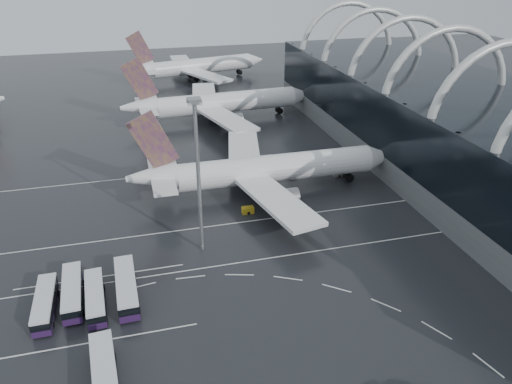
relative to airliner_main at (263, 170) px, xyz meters
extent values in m
plane|color=black|center=(-11.66, -24.76, -5.29)|extent=(420.00, 420.00, 0.00)
cube|color=slate|center=(50.34, -4.76, -2.29)|extent=(42.00, 160.00, 6.00)
cube|color=black|center=(50.34, -4.76, 7.71)|extent=(42.00, 160.00, 14.00)
torus|color=silver|center=(46.34, -15.76, 12.71)|extent=(33.80, 1.80, 33.80)
torus|color=silver|center=(46.34, 3.24, 12.71)|extent=(33.80, 1.80, 33.80)
torus|color=silver|center=(46.34, 22.24, 12.71)|extent=(33.80, 1.80, 33.80)
torus|color=silver|center=(46.34, 41.24, 12.71)|extent=(33.80, 1.80, 33.80)
torus|color=silver|center=(46.34, 60.24, 12.71)|extent=(33.80, 1.80, 33.80)
cube|color=white|center=(-11.66, -26.76, -5.29)|extent=(120.00, 0.25, 0.01)
cube|color=white|center=(-11.66, -12.76, -5.29)|extent=(120.00, 0.25, 0.01)
cube|color=white|center=(-11.66, 15.24, -5.29)|extent=(120.00, 0.25, 0.01)
cube|color=white|center=(-35.66, -40.76, -5.29)|extent=(28.00, 0.25, 0.01)
cube|color=white|center=(-35.66, -24.76, -5.29)|extent=(28.00, 0.25, 0.01)
cylinder|color=white|center=(3.18, 0.00, 0.19)|extent=(44.94, 6.28, 6.24)
cone|color=white|center=(28.88, -0.03, 0.19)|extent=(6.46, 6.25, 6.24)
cone|color=white|center=(-24.66, 0.02, 1.27)|extent=(10.77, 6.25, 6.24)
cube|color=#49196C|center=(-23.59, 0.02, 9.23)|extent=(10.37, 0.66, 13.23)
cube|color=white|center=(-22.51, 0.02, 1.27)|extent=(4.86, 19.37, 0.54)
cube|color=white|center=(-1.13, -13.45, -0.45)|extent=(12.94, 27.88, 0.86)
cube|color=white|center=(-1.11, 13.45, -0.45)|extent=(12.98, 27.88, 0.86)
cylinder|color=slate|center=(2.10, -9.69, -2.39)|extent=(5.92, 3.66, 3.66)
cylinder|color=slate|center=(2.12, 9.68, -2.39)|extent=(5.92, 3.66, 3.66)
cube|color=black|center=(-1.12, 0.00, -4.11)|extent=(12.92, 6.90, 2.37)
cylinder|color=white|center=(3.29, 54.08, 0.36)|extent=(44.99, 9.12, 6.43)
cone|color=white|center=(28.91, 55.63, 0.36)|extent=(7.03, 6.82, 6.43)
cone|color=white|center=(-24.54, 52.39, 1.47)|extent=(11.45, 7.09, 6.43)
cube|color=#49196C|center=(-23.44, 52.45, 9.67)|extent=(10.70, 1.31, 13.62)
cube|color=white|center=(-22.33, 52.52, 1.47)|extent=(6.19, 20.21, 0.55)
cube|color=white|center=(-0.30, 39.98, -0.31)|extent=(14.87, 28.77, 0.89)
cube|color=white|center=(-1.98, 67.64, -0.31)|extent=(11.78, 28.55, 0.89)
cylinder|color=slate|center=(2.79, 44.05, -2.30)|extent=(6.31, 4.13, 3.77)
cylinder|color=slate|center=(1.58, 63.97, -2.30)|extent=(6.31, 4.13, 3.77)
cube|color=black|center=(-1.14, 53.81, -4.08)|extent=(13.70, 7.89, 2.44)
cylinder|color=white|center=(4.65, 109.93, 0.29)|extent=(42.97, 15.12, 6.35)
cone|color=white|center=(28.69, 115.07, 0.29)|extent=(7.75, 7.59, 6.35)
cone|color=white|center=(-21.52, 104.33, 1.39)|extent=(12.04, 8.50, 6.35)
cube|color=#49196C|center=(-20.45, 104.56, 9.49)|extent=(10.45, 2.85, 13.46)
cube|color=white|center=(-19.38, 104.79, 1.39)|extent=(8.94, 20.31, 0.55)
cube|color=white|center=(3.24, 95.63, -0.37)|extent=(18.17, 28.12, 0.88)
cube|color=white|center=(-2.49, 122.40, -0.37)|extent=(7.70, 27.39, 0.88)
cylinder|color=slate|center=(5.65, 100.07, -2.34)|extent=(6.67, 4.90, 3.72)
cylinder|color=slate|center=(1.52, 119.34, -2.34)|extent=(6.67, 4.90, 3.72)
cube|color=black|center=(0.37, 109.02, -4.09)|extent=(14.32, 9.60, 2.41)
cube|color=#2D143F|center=(-43.66, -32.10, -4.45)|extent=(2.76, 12.24, 1.04)
cube|color=black|center=(-43.66, -32.10, -3.32)|extent=(2.82, 12.00, 1.22)
cube|color=silver|center=(-43.66, -32.10, -2.49)|extent=(2.76, 12.24, 0.42)
cylinder|color=black|center=(-42.34, -36.02, -4.82)|extent=(0.33, 0.94, 0.94)
cylinder|color=black|center=(-44.96, -36.02, -4.82)|extent=(0.33, 0.94, 0.94)
cylinder|color=black|center=(-42.36, -28.18, -4.82)|extent=(0.33, 0.94, 0.94)
cylinder|color=black|center=(-44.98, -28.19, -4.82)|extent=(0.33, 0.94, 0.94)
cube|color=#2D143F|center=(-39.75, -30.26, -4.41)|extent=(3.46, 12.94, 1.09)
cube|color=black|center=(-39.75, -30.26, -3.22)|extent=(3.50, 12.69, 1.28)
cube|color=silver|center=(-39.75, -30.26, -2.36)|extent=(3.46, 12.94, 0.44)
cylinder|color=black|center=(-38.19, -34.29, -4.80)|extent=(0.39, 1.00, 0.99)
cylinder|color=black|center=(-40.93, -34.42, -4.80)|extent=(0.39, 1.00, 0.99)
cylinder|color=black|center=(-38.57, -26.10, -4.80)|extent=(0.39, 1.00, 0.99)
cylinder|color=black|center=(-41.32, -26.22, -4.80)|extent=(0.39, 1.00, 0.99)
cube|color=#2D143F|center=(-36.24, -32.51, -4.45)|extent=(3.42, 12.38, 1.04)
cube|color=black|center=(-36.24, -32.51, -3.32)|extent=(3.46, 12.14, 1.22)
cube|color=silver|center=(-36.24, -32.51, -2.49)|extent=(3.42, 12.38, 0.42)
cylinder|color=black|center=(-34.71, -36.35, -4.82)|extent=(0.38, 0.96, 0.94)
cylinder|color=black|center=(-37.32, -36.49, -4.82)|extent=(0.38, 0.96, 0.94)
cylinder|color=black|center=(-35.15, -28.52, -4.82)|extent=(0.38, 0.96, 0.94)
cylinder|color=black|center=(-37.77, -28.67, -4.82)|extent=(0.38, 0.96, 0.94)
cube|color=#2D143F|center=(-31.42, -31.37, -4.34)|extent=(3.48, 13.91, 1.17)
cube|color=black|center=(-31.42, -31.37, -3.06)|extent=(3.53, 13.63, 1.38)
cube|color=silver|center=(-31.42, -31.37, -2.13)|extent=(3.48, 13.91, 0.48)
cylinder|color=black|center=(-29.82, -35.75, -4.76)|extent=(0.40, 1.07, 1.06)
cylinder|color=black|center=(-32.78, -35.84, -4.76)|extent=(0.40, 1.07, 1.06)
cylinder|color=black|center=(-30.07, -26.91, -4.76)|extent=(0.40, 1.07, 1.06)
cylinder|color=black|center=(-33.03, -26.99, -4.76)|extent=(0.40, 1.07, 1.06)
cube|color=#2D143F|center=(-34.69, -49.31, -4.36)|extent=(4.05, 13.63, 1.14)
cube|color=black|center=(-34.69, -49.31, -3.12)|extent=(4.09, 13.37, 1.34)
cube|color=silver|center=(-34.69, -49.31, -2.22)|extent=(4.05, 13.63, 0.47)
cylinder|color=black|center=(-33.60, -44.91, -4.78)|extent=(0.44, 1.06, 1.03)
cylinder|color=black|center=(-36.47, -45.14, -4.78)|extent=(0.44, 1.06, 1.03)
cylinder|color=gray|center=(-17.43, -20.63, 8.74)|extent=(0.70, 0.70, 28.07)
cube|color=gray|center=(-17.43, -20.63, 23.07)|extent=(2.21, 2.21, 0.80)
cube|color=silver|center=(-17.43, -20.63, 22.77)|extent=(2.00, 2.00, 0.40)
cube|color=slate|center=(9.35, 9.87, -4.69)|extent=(2.23, 1.32, 1.22)
cube|color=#B29317|center=(-5.81, -9.21, -4.61)|extent=(2.50, 1.48, 1.37)
cube|color=slate|center=(20.30, 3.31, -4.67)|extent=(2.29, 1.35, 1.25)
cube|color=#B29317|center=(9.31, 6.11, -4.72)|extent=(2.10, 1.24, 1.15)
camera|label=1|loc=(-28.07, -99.17, 45.62)|focal=35.00mm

